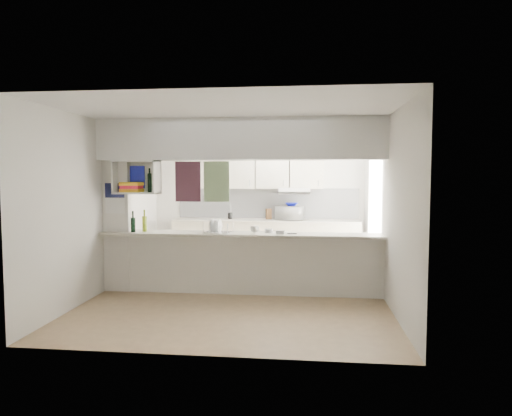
# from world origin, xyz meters

# --- Properties ---
(floor) EXTENTS (4.80, 4.80, 0.00)m
(floor) POSITION_xyz_m (0.00, 0.00, 0.00)
(floor) COLOR #957856
(floor) RESTS_ON ground
(ceiling) EXTENTS (4.80, 4.80, 0.00)m
(ceiling) POSITION_xyz_m (0.00, 0.00, 2.60)
(ceiling) COLOR white
(ceiling) RESTS_ON wall_back
(wall_back) EXTENTS (4.20, 0.00, 4.20)m
(wall_back) POSITION_xyz_m (0.00, 2.40, 1.30)
(wall_back) COLOR silver
(wall_back) RESTS_ON floor
(wall_left) EXTENTS (0.00, 4.80, 4.80)m
(wall_left) POSITION_xyz_m (-2.10, 0.00, 1.30)
(wall_left) COLOR silver
(wall_left) RESTS_ON floor
(wall_right) EXTENTS (0.00, 4.80, 4.80)m
(wall_right) POSITION_xyz_m (2.10, 0.00, 1.30)
(wall_right) COLOR silver
(wall_right) RESTS_ON floor
(servery_partition) EXTENTS (4.20, 0.50, 2.60)m
(servery_partition) POSITION_xyz_m (-0.17, 0.00, 1.66)
(servery_partition) COLOR silver
(servery_partition) RESTS_ON floor
(cubby_shelf) EXTENTS (0.65, 0.35, 0.50)m
(cubby_shelf) POSITION_xyz_m (-1.57, -0.06, 1.71)
(cubby_shelf) COLOR white
(cubby_shelf) RESTS_ON bulkhead
(kitchen_run) EXTENTS (3.60, 0.63, 2.24)m
(kitchen_run) POSITION_xyz_m (0.16, 2.14, 0.83)
(kitchen_run) COLOR beige
(kitchen_run) RESTS_ON floor
(microwave) EXTENTS (0.57, 0.47, 0.27)m
(microwave) POSITION_xyz_m (0.66, 2.06, 1.05)
(microwave) COLOR white
(microwave) RESTS_ON bench_top
(bowl) EXTENTS (0.25, 0.25, 0.06)m
(bowl) POSITION_xyz_m (0.69, 2.07, 1.22)
(bowl) COLOR #0D1499
(bowl) RESTS_ON microwave
(dish_rack) EXTENTS (0.44, 0.35, 0.21)m
(dish_rack) POSITION_xyz_m (-0.33, -0.03, 1.00)
(dish_rack) COLOR silver
(dish_rack) RESTS_ON breakfast_bar
(cup) EXTENTS (0.14, 0.14, 0.10)m
(cup) POSITION_xyz_m (0.22, -0.07, 0.98)
(cup) COLOR white
(cup) RESTS_ON dish_rack
(wine_bottles) EXTENTS (0.22, 0.15, 0.34)m
(wine_bottles) POSITION_xyz_m (-1.55, -0.04, 1.04)
(wine_bottles) COLOR black
(wine_bottles) RESTS_ON breakfast_bar
(plastic_tubs) EXTENTS (0.48, 0.21, 0.06)m
(plastic_tubs) POSITION_xyz_m (0.51, 0.00, 0.95)
(plastic_tubs) COLOR silver
(plastic_tubs) RESTS_ON breakfast_bar
(utensil_jar) EXTENTS (0.09, 0.09, 0.13)m
(utensil_jar) POSITION_xyz_m (-0.52, 2.15, 0.98)
(utensil_jar) COLOR black
(utensil_jar) RESTS_ON bench_top
(knife_block) EXTENTS (0.13, 0.11, 0.21)m
(knife_block) POSITION_xyz_m (0.24, 2.18, 1.02)
(knife_block) COLOR brown
(knife_block) RESTS_ON bench_top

